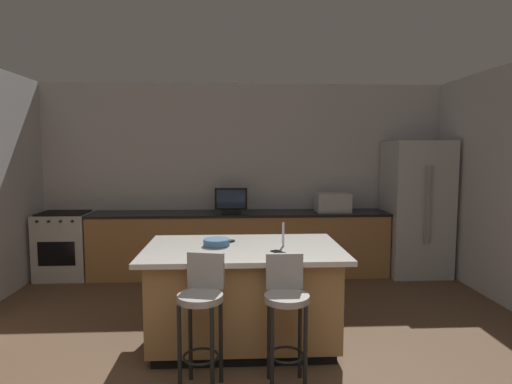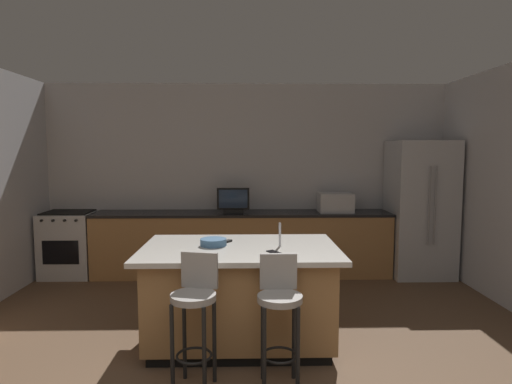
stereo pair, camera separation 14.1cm
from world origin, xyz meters
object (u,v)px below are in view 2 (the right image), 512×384
object	(u,v)px
range_oven	(69,244)
bar_stool_left	(195,308)
refrigerator	(420,209)
bar_stool_right	(279,309)
kitchen_island	(240,294)
cell_phone	(274,252)
microwave	(335,203)
tv_remote	(225,242)
fruit_bowl	(213,242)
tv_monitor	(233,201)

from	to	relation	value
range_oven	bar_stool_left	xyz separation A→B (m)	(2.15, -2.96, 0.15)
refrigerator	bar_stool_right	world-z (taller)	refrigerator
kitchen_island	refrigerator	xyz separation A→B (m)	(2.55, 2.16, 0.50)
bar_stool_right	cell_phone	distance (m)	0.58
microwave	bar_stool_left	size ratio (longest dim) A/B	0.47
microwave	bar_stool_right	bearing A→B (deg)	-109.22
tv_remote	microwave	bearing A→B (deg)	91.99
range_oven	cell_phone	world-z (taller)	range_oven
microwave	bar_stool_left	bearing A→B (deg)	-119.38
fruit_bowl	tv_remote	xyz separation A→B (m)	(0.10, 0.12, -0.02)
refrigerator	microwave	bearing A→B (deg)	176.76
refrigerator	bar_stool_left	distance (m)	4.10
kitchen_island	tv_monitor	world-z (taller)	tv_monitor
kitchen_island	tv_remote	xyz separation A→B (m)	(-0.15, 0.17, 0.46)
kitchen_island	microwave	distance (m)	2.66
kitchen_island	range_oven	distance (m)	3.33
cell_phone	kitchen_island	bearing A→B (deg)	110.84
bar_stool_left	cell_phone	bearing A→B (deg)	51.24
refrigerator	fruit_bowl	world-z (taller)	refrigerator
fruit_bowl	refrigerator	bearing A→B (deg)	37.11
refrigerator	bar_stool_right	bearing A→B (deg)	-127.74
tv_monitor	tv_remote	world-z (taller)	tv_monitor
range_oven	bar_stool_left	world-z (taller)	bar_stool_left
microwave	bar_stool_left	xyz separation A→B (m)	(-1.67, -2.96, -0.44)
refrigerator	tv_remote	distance (m)	3.35
bar_stool_left	bar_stool_right	bearing A→B (deg)	13.49
refrigerator	tv_monitor	size ratio (longest dim) A/B	4.21
bar_stool_left	bar_stool_right	size ratio (longest dim) A/B	1.02
microwave	cell_phone	xyz separation A→B (m)	(-1.04, -2.47, -0.13)
bar_stool_right	fruit_bowl	bearing A→B (deg)	125.11
refrigerator	bar_stool_left	xyz separation A→B (m)	(-2.87, -2.90, -0.35)
kitchen_island	tv_remote	size ratio (longest dim) A/B	10.56
fruit_bowl	tv_remote	distance (m)	0.16
tv_monitor	microwave	bearing A→B (deg)	2.02
tv_monitor	tv_remote	distance (m)	2.01
range_oven	microwave	size ratio (longest dim) A/B	1.95
refrigerator	cell_phone	size ratio (longest dim) A/B	12.88
tv_monitor	fruit_bowl	xyz separation A→B (m)	(-0.12, -2.13, -0.13)
tv_remote	tv_monitor	bearing A→B (deg)	127.27
bar_stool_left	fruit_bowl	bearing A→B (deg)	96.89
cell_phone	tv_remote	bearing A→B (deg)	107.05
refrigerator	tv_remote	size ratio (longest dim) A/B	11.36
bar_stool_right	tv_remote	xyz separation A→B (m)	(-0.45, 0.90, 0.32)
range_oven	microwave	world-z (taller)	microwave
kitchen_island	refrigerator	distance (m)	3.37
bar_stool_right	fruit_bowl	world-z (taller)	bar_stool_right
refrigerator	microwave	xyz separation A→B (m)	(-1.21, 0.07, 0.08)
cell_phone	range_oven	bearing A→B (deg)	108.04
kitchen_island	bar_stool_left	size ratio (longest dim) A/B	1.77
cell_phone	tv_remote	world-z (taller)	tv_remote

